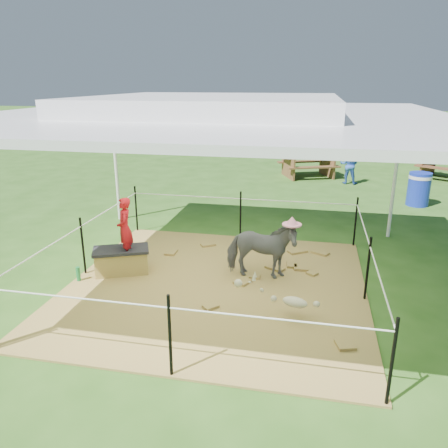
% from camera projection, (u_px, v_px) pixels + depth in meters
% --- Properties ---
extents(ground, '(90.00, 90.00, 0.00)m').
position_uv_depth(ground, '(216.00, 287.00, 6.90)').
color(ground, '#2D5919').
rests_on(ground, ground).
extents(hay_patch, '(4.60, 4.60, 0.03)m').
position_uv_depth(hay_patch, '(216.00, 286.00, 6.90)').
color(hay_patch, brown).
rests_on(hay_patch, ground).
extents(canopy_tent, '(6.30, 6.30, 2.90)m').
position_uv_depth(canopy_tent, '(215.00, 111.00, 6.06)').
color(canopy_tent, silver).
rests_on(canopy_tent, ground).
extents(rope_fence, '(4.54, 4.54, 1.00)m').
position_uv_depth(rope_fence, '(216.00, 249.00, 6.70)').
color(rope_fence, black).
rests_on(rope_fence, ground).
extents(straw_bale, '(0.95, 0.72, 0.38)m').
position_uv_depth(straw_bale, '(122.00, 262.00, 7.30)').
color(straw_bale, '#A1863A').
rests_on(straw_bale, hay_patch).
extents(dark_cloth, '(1.02, 0.79, 0.05)m').
position_uv_depth(dark_cloth, '(121.00, 250.00, 7.23)').
color(dark_cloth, black).
rests_on(dark_cloth, straw_bale).
extents(woman, '(0.37, 0.44, 1.02)m').
position_uv_depth(woman, '(124.00, 222.00, 7.06)').
color(woman, red).
rests_on(woman, straw_bale).
extents(green_bottle, '(0.09, 0.09, 0.24)m').
position_uv_depth(green_bottle, '(78.00, 274.00, 7.00)').
color(green_bottle, '#1B7A39').
rests_on(green_bottle, hay_patch).
extents(pony, '(1.15, 0.54, 0.96)m').
position_uv_depth(pony, '(261.00, 250.00, 7.00)').
color(pony, '#545459').
rests_on(pony, hay_patch).
extents(pink_hat, '(0.30, 0.30, 0.14)m').
position_uv_depth(pink_hat, '(262.00, 217.00, 6.83)').
color(pink_hat, pink).
rests_on(pink_hat, pony).
extents(foal, '(1.03, 0.74, 0.51)m').
position_uv_depth(foal, '(295.00, 300.00, 5.88)').
color(foal, '#BDAD8A').
rests_on(foal, hay_patch).
extents(trash_barrel, '(0.72, 0.72, 0.86)m').
position_uv_depth(trash_barrel, '(419.00, 189.00, 11.26)').
color(trash_barrel, '#172FB3').
rests_on(trash_barrel, ground).
extents(picnic_table_near, '(2.11, 1.84, 0.74)m').
position_uv_depth(picnic_table_near, '(308.00, 166.00, 14.66)').
color(picnic_table_near, brown).
rests_on(picnic_table_near, ground).
extents(distant_person, '(0.66, 0.56, 1.21)m').
position_uv_depth(distant_person, '(349.00, 165.00, 13.61)').
color(distant_person, '#3058B7').
rests_on(distant_person, ground).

